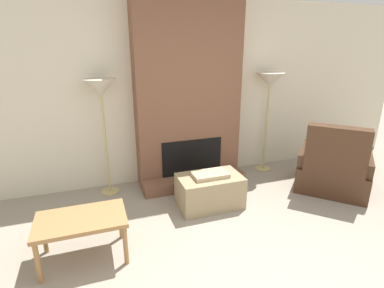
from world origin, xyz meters
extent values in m
cube|color=beige|center=(0.00, 2.75, 1.30)|extent=(8.02, 0.06, 2.60)
cube|color=brown|center=(0.00, 2.55, 1.30)|extent=(1.50, 0.34, 2.60)
cube|color=brown|center=(0.00, 2.24, 0.08)|extent=(1.50, 0.27, 0.16)
cube|color=black|center=(0.00, 2.37, 0.42)|extent=(0.90, 0.02, 0.52)
cube|color=#998460|center=(0.00, 1.69, 0.20)|extent=(0.79, 0.49, 0.41)
cube|color=tan|center=(0.00, 1.69, 0.43)|extent=(0.44, 0.27, 0.05)
cube|color=#422819|center=(1.88, 1.61, 0.18)|extent=(1.29, 1.29, 0.36)
cube|color=#422819|center=(1.62, 1.36, 0.49)|extent=(0.67, 0.68, 0.99)
cube|color=#422819|center=(2.14, 1.35, 0.27)|extent=(0.70, 0.69, 0.55)
cube|color=#422819|center=(1.62, 1.88, 0.27)|extent=(0.70, 0.69, 0.55)
cube|color=#9E7042|center=(-1.52, 1.16, 0.43)|extent=(0.82, 0.50, 0.04)
cylinder|color=#9E7042|center=(-1.89, 0.95, 0.20)|extent=(0.04, 0.04, 0.41)
cylinder|color=#9E7042|center=(-1.15, 0.95, 0.20)|extent=(0.04, 0.04, 0.41)
cylinder|color=#9E7042|center=(-1.89, 1.38, 0.20)|extent=(0.04, 0.04, 0.41)
cylinder|color=#9E7042|center=(-1.15, 1.38, 0.20)|extent=(0.04, 0.04, 0.41)
cylinder|color=tan|center=(-1.18, 2.49, 0.01)|extent=(0.25, 0.25, 0.02)
cylinder|color=tan|center=(-1.18, 2.49, 0.69)|extent=(0.03, 0.03, 1.35)
cone|color=beige|center=(-1.18, 2.49, 1.47)|extent=(0.43, 0.43, 0.20)
cylinder|color=tan|center=(1.29, 2.49, 0.01)|extent=(0.25, 0.25, 0.02)
cylinder|color=tan|center=(1.29, 2.49, 0.69)|extent=(0.03, 0.03, 1.35)
cone|color=beige|center=(1.29, 2.49, 1.47)|extent=(0.43, 0.43, 0.20)
camera|label=1|loc=(-1.33, -1.46, 1.98)|focal=28.00mm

